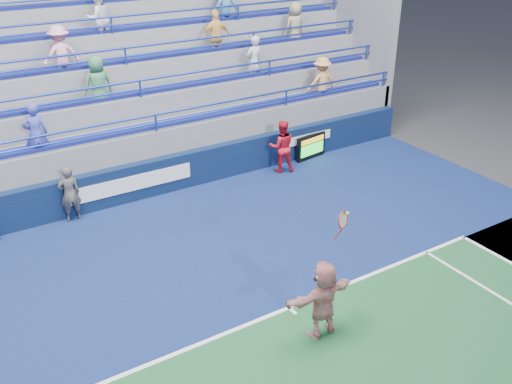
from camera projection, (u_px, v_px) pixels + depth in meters
ground at (289, 308)px, 12.03m from camera, size 120.00×120.00×0.00m
sponsor_wall at (163, 175)px, 16.72m from camera, size 18.00×0.32×1.10m
bleacher_stand at (115, 108)px, 19.13m from camera, size 18.00×5.60×6.13m
serve_speed_board at (311, 147)px, 19.05m from camera, size 1.22×0.31×0.84m
tennis_player at (323, 299)px, 10.98m from camera, size 1.53×0.49×2.64m
line_judge at (69, 194)px, 15.10m from camera, size 0.58×0.39×1.58m
ball_girl at (282, 146)px, 17.94m from camera, size 1.01×0.90×1.70m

